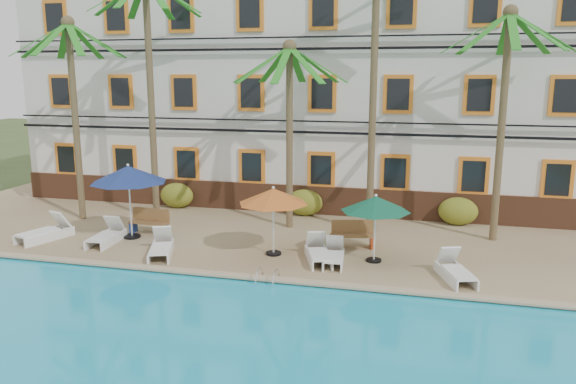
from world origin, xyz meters
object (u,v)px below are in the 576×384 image
(palm_b, at_px, (150,68))
(lounger_a, at_px, (46,231))
(palm_c, at_px, (290,108))
(palm_d, at_px, (374,57))
(lounger_b, at_px, (107,235))
(lounger_d, at_px, (318,253))
(lounger_c, at_px, (161,247))
(bench_left, at_px, (150,221))
(bench_right, at_px, (352,234))
(pool_ladder, at_px, (268,281))
(palm_a, at_px, (73,92))
(lounger_f, at_px, (455,270))
(umbrella_red, at_px, (273,197))
(umbrella_blue, at_px, (128,175))
(umbrella_green, at_px, (376,204))
(palm_e, at_px, (504,93))
(lounger_e, at_px, (334,255))

(palm_b, distance_m, lounger_a, 7.12)
(palm_c, xyz_separation_m, palm_d, (3.04, 0.13, 1.82))
(lounger_b, relative_size, lounger_d, 0.97)
(lounger_b, relative_size, lounger_c, 0.95)
(lounger_a, height_order, bench_left, lounger_a)
(bench_left, bearing_deg, lounger_c, -54.94)
(bench_right, bearing_deg, lounger_d, -115.95)
(lounger_b, bearing_deg, pool_ladder, -18.31)
(palm_a, bearing_deg, lounger_d, -15.60)
(lounger_f, bearing_deg, lounger_c, -179.62)
(palm_b, xyz_separation_m, umbrella_red, (5.73, -3.05, -4.05))
(palm_a, relative_size, lounger_c, 4.01)
(palm_a, bearing_deg, palm_b, 8.68)
(lounger_b, bearing_deg, lounger_d, -0.69)
(bench_left, bearing_deg, palm_d, 16.10)
(palm_c, xyz_separation_m, pool_ladder, (0.78, -5.74, -4.55))
(lounger_f, xyz_separation_m, bench_right, (-3.28, 2.35, 0.19))
(palm_c, height_order, palm_d, palm_d)
(lounger_d, relative_size, bench_right, 1.24)
(umbrella_blue, distance_m, umbrella_red, 5.51)
(palm_c, relative_size, bench_left, 4.59)
(umbrella_red, distance_m, lounger_b, 6.20)
(umbrella_green, distance_m, lounger_d, 2.35)
(palm_e, relative_size, lounger_f, 4.15)
(lounger_a, bearing_deg, palm_a, 99.43)
(umbrella_blue, xyz_separation_m, lounger_f, (11.12, -1.54, -2.03))
(umbrella_blue, distance_m, pool_ladder, 7.02)
(palm_d, xyz_separation_m, lounger_f, (2.92, -4.46, -6.09))
(palm_e, height_order, lounger_b, palm_e)
(palm_e, bearing_deg, palm_b, -178.03)
(palm_b, height_order, palm_e, palm_b)
(umbrella_red, bearing_deg, bench_left, 166.10)
(lounger_f, height_order, bench_left, bench_left)
(lounger_f, bearing_deg, palm_a, 166.31)
(palm_b, relative_size, pool_ladder, 12.78)
(lounger_d, bearing_deg, palm_c, 116.59)
(lounger_c, relative_size, lounger_e, 1.14)
(lounger_c, distance_m, bench_right, 6.36)
(palm_c, bearing_deg, lounger_e, -58.00)
(palm_b, relative_size, umbrella_red, 4.17)
(lounger_a, bearing_deg, palm_e, 14.06)
(palm_c, distance_m, palm_e, 7.46)
(lounger_a, xyz_separation_m, pool_ladder, (8.78, -1.98, -0.31))
(pool_ladder, bearing_deg, palm_c, 97.76)
(palm_a, relative_size, palm_e, 0.99)
(palm_a, height_order, umbrella_blue, palm_a)
(palm_b, xyz_separation_m, bench_left, (0.63, -1.79, -5.52))
(lounger_d, bearing_deg, palm_b, 155.21)
(lounger_f, bearing_deg, palm_b, 160.69)
(pool_ladder, bearing_deg, umbrella_red, 101.42)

